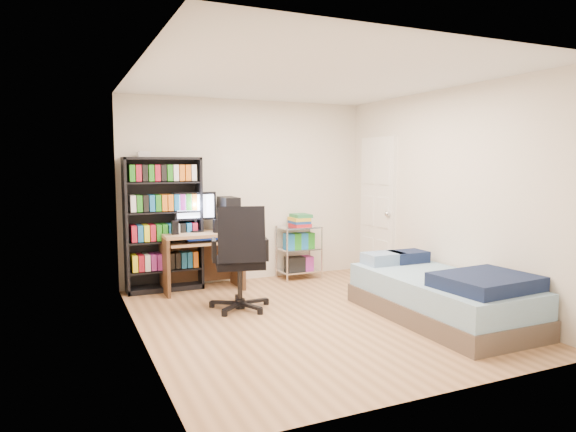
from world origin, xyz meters
name	(u,v)px	position (x,y,z in m)	size (l,w,h in m)	color
room	(312,201)	(0.00, 0.00, 1.25)	(3.58, 4.08, 2.58)	tan
media_shelf	(163,223)	(-1.20, 1.84, 0.88)	(0.96, 0.32, 1.78)	black
computer_desk	(208,237)	(-0.65, 1.70, 0.68)	(1.00, 0.58, 1.26)	tan
office_chair	(240,277)	(-0.59, 0.59, 0.38)	(0.85, 0.85, 1.18)	black
wire_cart	(299,237)	(0.69, 1.77, 0.60)	(0.57, 0.41, 0.91)	silver
bed	(442,295)	(1.22, -0.62, 0.26)	(1.03, 2.06, 0.59)	brown
door	(377,208)	(1.72, 1.35, 1.00)	(0.12, 0.80, 2.00)	white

